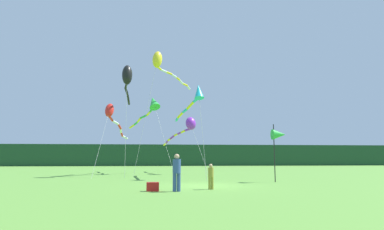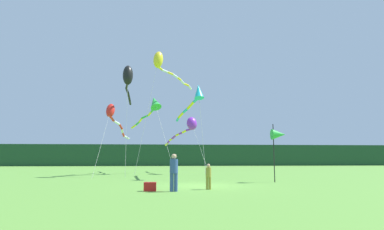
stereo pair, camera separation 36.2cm
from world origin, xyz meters
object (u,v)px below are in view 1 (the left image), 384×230
Objects in this scene: kite_cyan at (195,97)px; kite_black at (127,77)px; person_adult at (177,170)px; kite_yellow at (160,62)px; banner_flag_pole at (279,135)px; kite_red at (112,116)px; cooler_box at (153,187)px; kite_green at (152,105)px; person_child at (211,175)px; kite_purple at (188,126)px.

kite_cyan is 6.91m from kite_black.
kite_yellow is at bearing 93.29° from person_adult.
kite_black reaches higher than person_adult.
kite_yellow reaches higher than banner_flag_pole.
kite_red reaches higher than banner_flag_pole.
kite_red is at bearing 128.64° from kite_black.
kite_red is (-4.00, 14.23, 5.09)m from cooler_box.
kite_green is at bearing 110.75° from kite_yellow.
kite_green is 0.86× the size of kite_yellow.
kite_cyan is (0.14, 8.49, 5.53)m from person_child.
kite_yellow reaches higher than cooler_box.
kite_yellow is at bearing 115.18° from kite_cyan.
cooler_box is at bearing -108.18° from kite_cyan.
kite_black is (-3.69, 12.74, 7.52)m from person_adult.
kite_green is (-0.55, 16.97, 6.60)m from cooler_box.
cooler_box is 15.19m from kite_black.
cooler_box is at bearing 166.31° from person_adult.
kite_purple is at bearing 89.28° from person_child.
kite_yellow is (-2.61, 14.34, 9.95)m from person_child.
kite_yellow is at bearing 128.02° from banner_flag_pole.
person_adult is 1.39× the size of person_child.
kite_black reaches higher than kite_green.
kite_green reaches higher than cooler_box.
banner_flag_pole is 0.41× the size of kite_purple.
person_adult is 15.25m from kite_black.
person_child is 15.22m from kite_black.
kite_cyan is (2.98, 9.06, 6.02)m from cooler_box.
kite_red reaches higher than person_adult.
person_child is 17.65m from kite_yellow.
person_child is 15.95m from kite_red.
cooler_box is 17.16m from kite_purple.
kite_red is (-12.03, 9.30, 2.28)m from banner_flag_pole.
person_adult is at bearing -101.37° from kite_cyan.
kite_black is at bearing 101.73° from cooler_box.
kite_cyan is at bearing -64.82° from kite_yellow.
banner_flag_pole is 0.37× the size of kite_green.
banner_flag_pole is (8.03, 4.93, 2.81)m from cooler_box.
kite_green reaches higher than banner_flag_pole.
kite_green is 1.05× the size of kite_black.
kite_red is at bearing 143.46° from kite_cyan.
person_adult is at bearing -84.52° from kite_green.
cooler_box is at bearing -100.56° from kite_purple.
banner_flag_pole is at bearing 40.01° from person_child.
kite_green is at bearing 95.48° from person_adult.
kite_red is at bearing -141.49° from kite_green.
kite_yellow is (-2.81, -1.38, 5.99)m from kite_purple.
banner_flag_pole is at bearing -39.27° from kite_cyan.
cooler_box is 0.06× the size of kite_black.
kite_black is at bearing -51.36° from kite_red.
person_child is at bearing -78.31° from kite_green.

